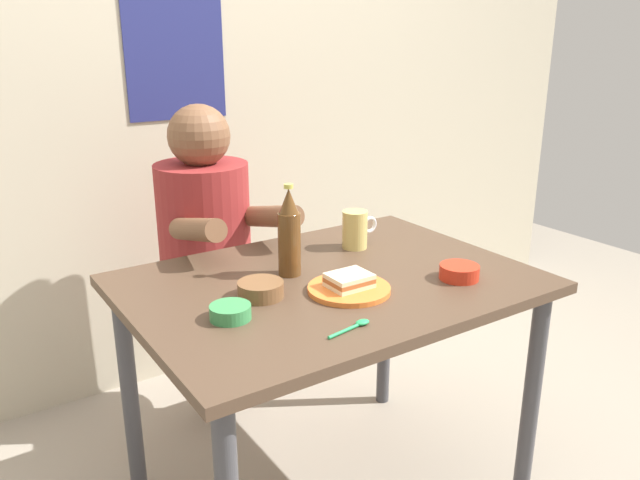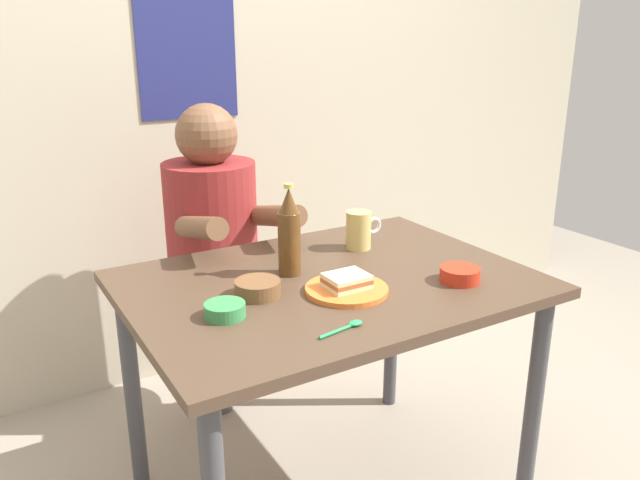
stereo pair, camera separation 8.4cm
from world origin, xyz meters
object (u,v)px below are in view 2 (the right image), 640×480
dining_table (329,310)px  beer_mug (359,230)px  condiment_bowl_brown (258,288)px  person_seated (212,221)px  beer_bottle (289,234)px  plate_orange (347,290)px  stool (217,328)px  sandwich (347,281)px

dining_table → beer_mug: beer_mug is taller
beer_mug → condiment_bowl_brown: beer_mug is taller
person_seated → beer_mug: person_seated is taller
beer_bottle → condiment_bowl_brown: 0.20m
dining_table → person_seated: 0.64m
plate_orange → condiment_bowl_brown: condiment_bowl_brown is taller
stool → beer_mug: 0.71m
person_seated → beer_mug: bearing=-54.1°
dining_table → beer_bottle: beer_bottle is taller
stool → beer_bottle: bearing=-87.4°
stool → plate_orange: plate_orange is taller
beer_mug → dining_table: bearing=-141.0°
plate_orange → stool: bearing=97.0°
stool → beer_bottle: (0.02, -0.54, 0.51)m
dining_table → beer_mug: bearing=39.0°
stool → plate_orange: size_ratio=2.05×
dining_table → condiment_bowl_brown: 0.25m
condiment_bowl_brown → sandwich: bearing=-24.7°
beer_mug → sandwich: bearing=-129.2°
stool → plate_orange: (0.09, -0.73, 0.40)m
stool → beer_bottle: size_ratio=1.72×
plate_orange → sandwich: bearing=0.0°
sandwich → condiment_bowl_brown: 0.23m
person_seated → beer_bottle: bearing=-87.4°
person_seated → condiment_bowl_brown: (-0.12, -0.62, -0.00)m
dining_table → beer_bottle: bearing=129.4°
stool → sandwich: (0.09, -0.73, 0.42)m
dining_table → person_seated: size_ratio=1.53×
stool → beer_mug: (0.32, -0.45, 0.45)m
beer_bottle → stool: bearing=92.6°
sandwich → beer_bottle: beer_bottle is taller
beer_mug → beer_bottle: (-0.29, -0.09, 0.06)m
stool → plate_orange: 0.84m
person_seated → sandwich: 0.73m
person_seated → beer_bottle: size_ratio=2.75×
beer_mug → condiment_bowl_brown: bearing=-157.4°
dining_table → stool: (-0.10, 0.63, -0.30)m
person_seated → stool: bearing=90.0°
person_seated → plate_orange: size_ratio=3.27×
sandwich → beer_mug: beer_mug is taller
beer_bottle → person_seated: bearing=92.6°
beer_mug → beer_bottle: beer_bottle is taller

